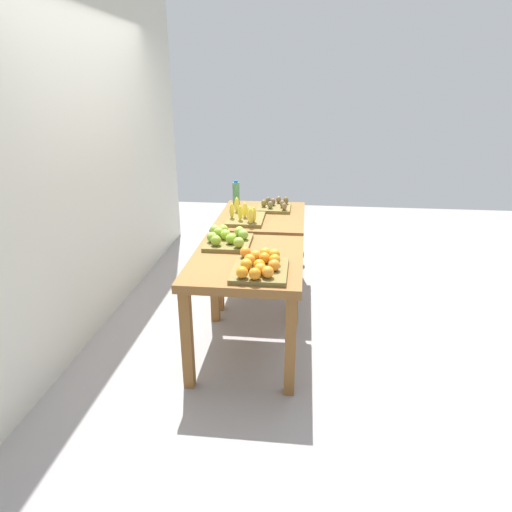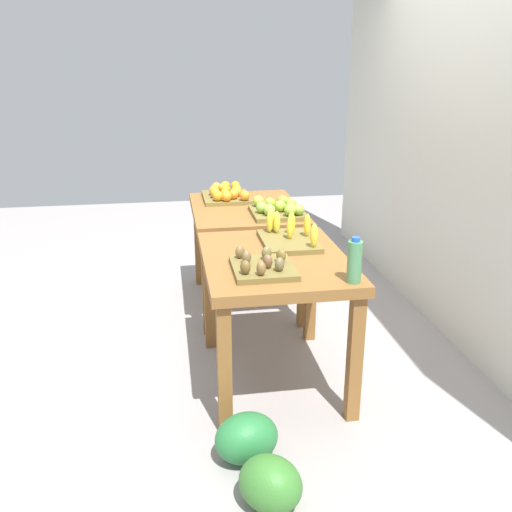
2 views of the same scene
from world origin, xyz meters
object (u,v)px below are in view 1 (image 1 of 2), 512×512
at_px(apple_bin, 227,238).
at_px(banana_crate, 245,217).
at_px(display_table_left, 247,272).
at_px(watermelon_pile, 289,250).
at_px(kiwi_bin, 275,206).
at_px(display_table_right, 262,227).
at_px(water_bottle, 236,192).
at_px(orange_bin, 260,266).

relative_size(apple_bin, banana_crate, 0.91).
xyz_separation_m(display_table_left, watermelon_pile, (1.97, -0.24, -0.55)).
bearing_deg(kiwi_bin, display_table_right, 153.88).
bearing_deg(watermelon_pile, display_table_right, 164.36).
bearing_deg(display_table_right, banana_crate, 150.54).
xyz_separation_m(kiwi_bin, water_bottle, (0.22, 0.42, 0.08)).
relative_size(display_table_left, water_bottle, 4.43).
distance_m(display_table_left, banana_crate, 0.91).
distance_m(orange_bin, watermelon_pile, 2.33).
bearing_deg(display_table_left, kiwi_bin, -4.54).
distance_m(display_table_left, water_bottle, 1.60).
bearing_deg(apple_bin, orange_bin, -149.66).
xyz_separation_m(orange_bin, kiwi_bin, (1.59, 0.01, -0.01)).
distance_m(display_table_left, kiwi_bin, 1.35).
height_order(orange_bin, water_bottle, water_bottle).
xyz_separation_m(display_table_right, banana_crate, (-0.23, 0.13, 0.16)).
bearing_deg(kiwi_bin, apple_bin, 164.66).
relative_size(display_table_right, water_bottle, 4.43).
bearing_deg(apple_bin, display_table_left, -145.42).
bearing_deg(watermelon_pile, kiwi_bin, 168.26).
bearing_deg(kiwi_bin, watermelon_pile, -11.74).
bearing_deg(display_table_left, apple_bin, 34.58).
bearing_deg(display_table_left, banana_crate, 8.28).
relative_size(banana_crate, kiwi_bin, 1.22).
bearing_deg(display_table_left, water_bottle, 11.39).
bearing_deg(water_bottle, apple_bin, -174.35).
height_order(apple_bin, kiwi_bin, apple_bin).
xyz_separation_m(apple_bin, watermelon_pile, (1.70, -0.42, -0.71)).
relative_size(display_table_left, banana_crate, 2.36).
xyz_separation_m(orange_bin, water_bottle, (1.81, 0.43, 0.06)).
distance_m(orange_bin, kiwi_bin, 1.59).
height_order(orange_bin, apple_bin, apple_bin).
xyz_separation_m(kiwi_bin, watermelon_pile, (0.63, -0.13, -0.69)).
relative_size(orange_bin, watermelon_pile, 0.69).
bearing_deg(orange_bin, apple_bin, 30.34).
xyz_separation_m(banana_crate, watermelon_pile, (1.08, -0.37, -0.71)).
height_order(display_table_left, kiwi_bin, kiwi_bin).
distance_m(display_table_right, watermelon_pile, 1.04).
relative_size(display_table_right, orange_bin, 2.31).
height_order(display_table_right, watermelon_pile, display_table_right).
distance_m(display_table_left, watermelon_pile, 2.06).
distance_m(display_table_left, apple_bin, 0.37).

